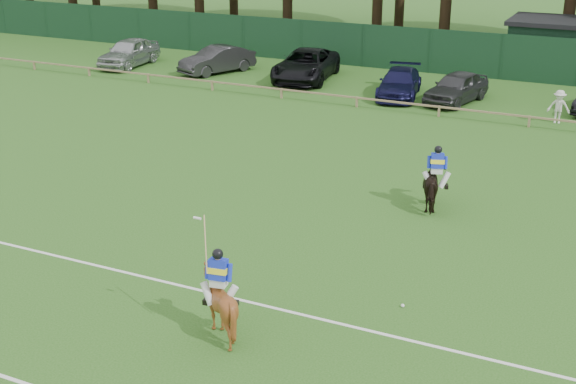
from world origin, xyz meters
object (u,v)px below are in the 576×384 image
Objects in this scene: horse_chestnut at (219,304)px; horse_dark at (436,186)px; spectator_left at (559,107)px; polo_ball at (403,306)px; sedan_navy at (399,83)px; hatch_grey at (456,87)px; sedan_silver at (129,52)px; sedan_grey at (217,60)px; suv_black at (306,65)px.

horse_dark is at bearing -112.92° from horse_chestnut.
spectator_left is 18.86m from polo_ball.
sedan_navy is at bearing -91.27° from horse_chestnut.
hatch_grey is at bearing 154.67° from spectator_left.
spectator_left is at bearing -9.62° from sedan_silver.
horse_chestnut reaches higher than sedan_navy.
horse_dark is 1.19× the size of spectator_left.
suv_black is (5.31, 0.47, 0.07)m from sedan_grey.
suv_black is at bearing 28.17° from sedan_grey.
horse_dark is at bearing -37.20° from sedan_silver.
horse_dark is 0.30× the size of suv_black.
hatch_grey is (2.86, 0.05, 0.06)m from sedan_navy.
horse_dark reaches higher than sedan_grey.
sedan_silver reaches higher than sedan_navy.
sedan_grey is at bearing 176.40° from suv_black.
spectator_left is 16.47× the size of polo_ball.
hatch_grey is at bearing -9.50° from sedan_navy.
sedan_navy is 51.91× the size of polo_ball.
sedan_grey is 0.97× the size of sedan_navy.
spectator_left is (18.94, -2.61, -0.00)m from sedan_grey.
hatch_grey is 48.39× the size of polo_ball.
sedan_grey is 3.05× the size of spectator_left.
spectator_left is (4.98, -1.72, -0.00)m from hatch_grey.
suv_black is (-11.40, 15.21, 0.07)m from horse_dark.
sedan_grey is 27.84m from polo_ball.
horse_dark reaches higher than sedan_navy.
horse_chestnut is 28.29m from sedan_grey.
sedan_silver is 0.81× the size of suv_black.
sedan_grey reaches higher than spectator_left.
hatch_grey is at bearing -17.71° from suv_black.
suv_black reaches higher than polo_ball.
hatch_grey is at bearing -97.66° from horse_dark.
polo_ball is (12.45, -21.89, -0.77)m from suv_black.
hatch_grey reaches higher than spectator_left.
sedan_grey is 13.99m from hatch_grey.
suv_black is 25.20m from polo_ball.
horse_chestnut is (-2.36, -9.64, 0.03)m from horse_dark.
sedan_silver is at bearing 168.23° from sedan_navy.
polo_ball is (1.05, -6.68, -0.70)m from horse_dark.
sedan_grey is at bearing 164.59° from sedan_navy.
sedan_navy is 1.07× the size of hatch_grey.
sedan_silver is 5.71m from sedan_grey.
sedan_silver is at bearing 176.79° from suv_black.
spectator_left is (24.62, -2.03, -0.07)m from sedan_silver.
sedan_silver is 19.64m from hatch_grey.
sedan_navy is 3.15× the size of spectator_left.
hatch_grey is (19.64, -0.31, -0.07)m from sedan_silver.
polo_ball is at bearing 80.05° from horse_dark.
horse_dark is at bearing -61.86° from suv_black.
polo_ball is (-1.18, -18.81, -0.70)m from spectator_left.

